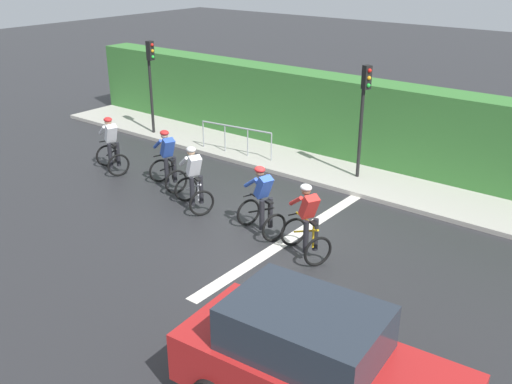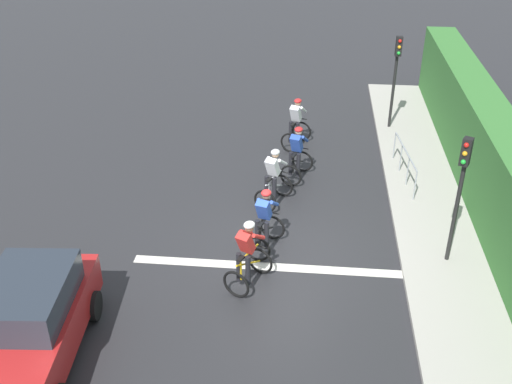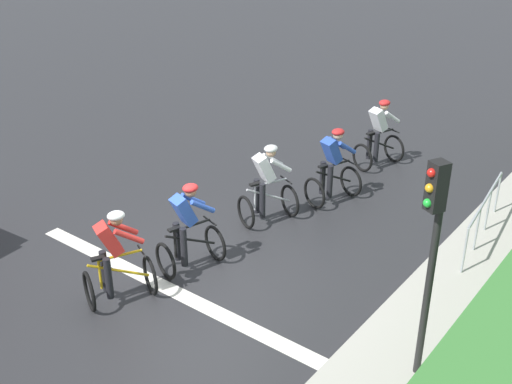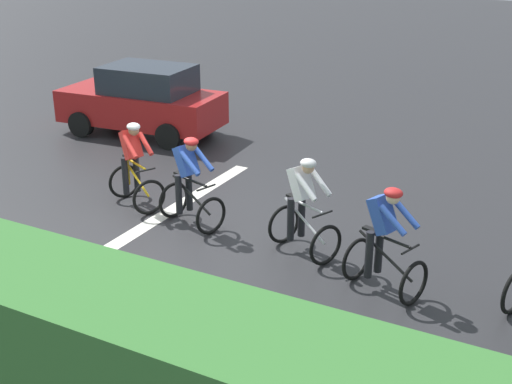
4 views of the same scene
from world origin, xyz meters
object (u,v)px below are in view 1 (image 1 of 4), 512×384
Objects in this scene: cyclist_trailing at (307,223)px; car_red at (316,366)px; cyclist_lead at (111,146)px; pedestrian_railing_kerbside at (236,135)px; traffic_light_far_junction at (151,74)px; cyclist_mid at (194,180)px; cyclist_second at (168,161)px; traffic_light_near_crossing at (364,106)px; cyclist_fourth at (262,203)px.

car_red reaches higher than cyclist_trailing.
pedestrian_railing_kerbside is (3.29, -2.09, -0.05)m from cyclist_lead.
car_red is 1.26× the size of traffic_light_far_junction.
cyclist_second is at bearing 69.52° from cyclist_mid.
cyclist_lead is 1.00× the size of cyclist_mid.
cyclist_trailing is (-0.90, -5.20, 0.00)m from cyclist_second.
traffic_light_far_junction is at bearing 94.52° from traffic_light_near_crossing.
cyclist_trailing is 0.64× the size of pedestrian_railing_kerbside.
cyclist_mid is 2.23m from cyclist_fourth.
cyclist_mid and cyclist_trailing have the same top height.
cyclist_lead is 3.91m from traffic_light_far_junction.
cyclist_second is 1.00× the size of cyclist_trailing.
car_red is 1.62× the size of pedestrian_railing_kerbside.
pedestrian_railing_kerbside is at bearing 24.73° from cyclist_mid.
cyclist_trailing is (-0.79, -7.46, 0.00)m from cyclist_lead.
cyclist_second is 3.83m from cyclist_fourth.
cyclist_lead is 7.50m from cyclist_trailing.
traffic_light_far_junction is 1.28× the size of pedestrian_railing_kerbside.
cyclist_lead is 0.39× the size of car_red.
cyclist_fourth is at bearing -94.93° from cyclist_lead.
traffic_light_far_junction is at bearing 64.03° from cyclist_fourth.
traffic_light_near_crossing is at bearing 24.86° from car_red.
cyclist_lead is at bearing 147.58° from pedestrian_railing_kerbside.
cyclist_second and cyclist_mid have the same top height.
cyclist_trailing is (-0.32, -3.65, 0.00)m from cyclist_mid.
traffic_light_far_junction reaches higher than cyclist_trailing.
cyclist_fourth and cyclist_trailing have the same top height.
traffic_light_near_crossing is 1.28× the size of pedestrian_railing_kerbside.
cyclist_second is 5.28m from cyclist_trailing.
cyclist_lead is 3.89m from pedestrian_railing_kerbside.
cyclist_mid is 0.39× the size of car_red.
pedestrian_railing_kerbside is (-0.57, 4.12, -1.47)m from traffic_light_near_crossing.
cyclist_second is 1.66m from cyclist_mid.
cyclist_second and cyclist_fourth have the same top height.
cyclist_trailing is 5.02m from traffic_light_near_crossing.
traffic_light_near_crossing is 7.90m from traffic_light_far_junction.
pedestrian_railing_kerbside is (3.75, 1.73, -0.05)m from cyclist_mid.
cyclist_mid is 0.50× the size of traffic_light_near_crossing.
car_red is 11.30m from pedestrian_railing_kerbside.
cyclist_fourth is at bearing -91.35° from cyclist_mid.
cyclist_second is 0.64× the size of pedestrian_railing_kerbside.
traffic_light_near_crossing reaches higher than cyclist_fourth.
car_red is at bearing -134.52° from pedestrian_railing_kerbside.
car_red is (-3.85, -2.68, 0.08)m from cyclist_trailing.
traffic_light_near_crossing is (4.33, -2.39, 1.43)m from cyclist_mid.
cyclist_second is 5.23m from traffic_light_far_junction.
traffic_light_far_junction is at bearing 56.32° from car_red.
pedestrian_railing_kerbside is at bearing -32.42° from cyclist_lead.
car_red reaches higher than cyclist_second.
cyclist_lead is at bearing -152.66° from traffic_light_far_junction.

